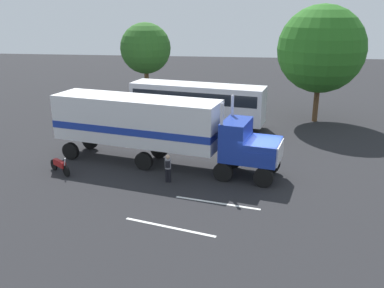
{
  "coord_description": "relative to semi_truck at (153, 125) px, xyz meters",
  "views": [
    {
      "loc": [
        -0.98,
        -22.36,
        9.4
      ],
      "look_at": [
        -3.99,
        0.91,
        1.6
      ],
      "focal_mm": 38.84,
      "sensor_mm": 36.0,
      "label": 1
    }
  ],
  "objects": [
    {
      "name": "semi_truck",
      "position": [
        0.0,
        0.0,
        0.0
      ],
      "size": [
        14.35,
        5.7,
        4.5
      ],
      "color": "#193399",
      "rests_on": "ground_plane"
    },
    {
      "name": "tree_left",
      "position": [
        -4.48,
        17.39,
        2.89
      ],
      "size": [
        5.02,
        5.02,
        7.95
      ],
      "color": "brown",
      "rests_on": "ground_plane"
    },
    {
      "name": "tree_center",
      "position": [
        11.55,
        11.81,
        3.55
      ],
      "size": [
        7.12,
        7.12,
        9.64
      ],
      "color": "brown",
      "rests_on": "ground_plane"
    },
    {
      "name": "motorcycle",
      "position": [
        -5.15,
        -2.24,
        -2.04
      ],
      "size": [
        1.74,
        1.35,
        1.12
      ],
      "color": "black",
      "rests_on": "ground_plane"
    },
    {
      "name": "parked_bus",
      "position": [
        1.66,
        9.24,
        -0.46
      ],
      "size": [
        11.29,
        4.75,
        3.4
      ],
      "color": "silver",
      "rests_on": "ground_plane"
    },
    {
      "name": "ground_plane",
      "position": [
        6.49,
        -1.49,
        -2.52
      ],
      "size": [
        120.0,
        120.0,
        0.0
      ],
      "primitive_type": "plane",
      "color": "#232326"
    },
    {
      "name": "lane_stripe_near",
      "position": [
        4.35,
        -4.99,
        -2.52
      ],
      "size": [
        4.34,
        1.05,
        0.01
      ],
      "primitive_type": "cube",
      "rotation": [
        0.0,
        0.0,
        -0.21
      ],
      "color": "silver",
      "rests_on": "ground_plane"
    },
    {
      "name": "person_bystander",
      "position": [
        1.43,
        -2.73,
        -1.63
      ],
      "size": [
        0.34,
        0.46,
        1.63
      ],
      "color": "black",
      "rests_on": "ground_plane"
    },
    {
      "name": "lane_stripe_mid",
      "position": [
        2.4,
        -7.68,
        -2.52
      ],
      "size": [
        4.3,
        1.26,
        0.01
      ],
      "primitive_type": "cube",
      "rotation": [
        0.0,
        0.0,
        -0.25
      ],
      "color": "silver",
      "rests_on": "ground_plane"
    },
    {
      "name": "parked_car",
      "position": [
        -8.72,
        10.73,
        -1.72
      ],
      "size": [
        4.72,
        2.9,
        1.57
      ],
      "color": "#B7B7BC",
      "rests_on": "ground_plane"
    }
  ]
}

